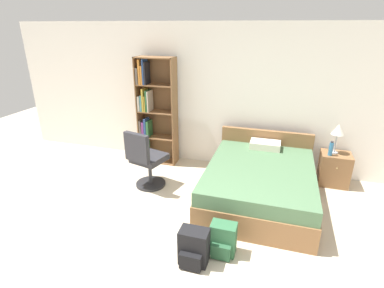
# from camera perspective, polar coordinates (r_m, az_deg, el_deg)

# --- Properties ---
(wall_back) EXTENTS (9.00, 0.06, 2.60)m
(wall_back) POSITION_cam_1_polar(r_m,az_deg,el_deg) (5.50, 8.30, 8.55)
(wall_back) COLOR white
(wall_back) RESTS_ON ground_plane
(bookshelf) EXTENTS (0.73, 0.31, 2.01)m
(bookshelf) POSITION_cam_1_polar(r_m,az_deg,el_deg) (5.74, -7.53, 6.32)
(bookshelf) COLOR brown
(bookshelf) RESTS_ON ground_plane
(bed) EXTENTS (1.57, 2.04, 0.83)m
(bed) POSITION_cam_1_polar(r_m,az_deg,el_deg) (4.74, 12.76, -7.06)
(bed) COLOR brown
(bed) RESTS_ON ground_plane
(office_chair) EXTENTS (0.59, 0.66, 1.01)m
(office_chair) POSITION_cam_1_polar(r_m,az_deg,el_deg) (4.91, -8.78, -3.13)
(office_chair) COLOR #232326
(office_chair) RESTS_ON ground_plane
(nightstand) EXTENTS (0.47, 0.42, 0.56)m
(nightstand) POSITION_cam_1_polar(r_m,az_deg,el_deg) (5.60, 25.44, -4.30)
(nightstand) COLOR brown
(nightstand) RESTS_ON ground_plane
(table_lamp) EXTENTS (0.20, 0.20, 0.50)m
(table_lamp) POSITION_cam_1_polar(r_m,az_deg,el_deg) (5.37, 26.07, 2.30)
(table_lamp) COLOR #B2B2B7
(table_lamp) RESTS_ON nightstand
(water_bottle) EXTENTS (0.07, 0.07, 0.24)m
(water_bottle) POSITION_cam_1_polar(r_m,az_deg,el_deg) (5.34, 24.94, -0.82)
(water_bottle) COLOR teal
(water_bottle) RESTS_ON nightstand
(backpack_black) EXTENTS (0.33, 0.29, 0.43)m
(backpack_black) POSITION_cam_1_polar(r_m,az_deg,el_deg) (3.56, 0.31, -19.18)
(backpack_black) COLOR black
(backpack_black) RESTS_ON ground_plane
(backpack_green) EXTENTS (0.30, 0.26, 0.40)m
(backpack_green) POSITION_cam_1_polar(r_m,az_deg,el_deg) (3.70, 5.92, -17.72)
(backpack_green) COLOR #2D603D
(backpack_green) RESTS_ON ground_plane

